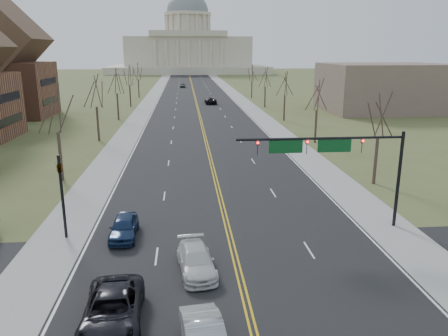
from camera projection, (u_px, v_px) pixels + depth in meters
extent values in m
cube|color=black|center=(195.00, 96.00, 124.53)|extent=(20.00, 380.00, 0.01)
cube|color=black|center=(242.00, 285.00, 24.55)|extent=(120.00, 14.00, 0.01)
cube|color=gray|center=(152.00, 97.00, 123.48)|extent=(4.00, 380.00, 0.03)
cube|color=gray|center=(236.00, 96.00, 125.57)|extent=(4.00, 380.00, 0.03)
cube|color=gold|center=(195.00, 96.00, 124.53)|extent=(0.42, 380.00, 0.01)
cube|color=silver|center=(160.00, 97.00, 123.67)|extent=(0.15, 380.00, 0.01)
cube|color=silver|center=(229.00, 96.00, 125.38)|extent=(0.15, 380.00, 0.01)
cube|color=beige|center=(189.00, 69.00, 258.59)|extent=(90.00, 60.00, 4.00)
cube|color=beige|center=(188.00, 51.00, 255.97)|extent=(70.00, 40.00, 16.00)
cube|color=beige|center=(188.00, 33.00, 233.78)|extent=(42.00, 3.00, 3.00)
cylinder|color=beige|center=(188.00, 26.00, 252.31)|extent=(24.00, 24.00, 12.00)
cylinder|color=beige|center=(188.00, 14.00, 250.54)|extent=(27.00, 27.00, 1.60)
ellipsoid|color=slate|center=(187.00, 13.00, 250.33)|extent=(24.00, 24.00, 22.80)
cylinder|color=black|center=(398.00, 180.00, 31.91)|extent=(0.24, 0.24, 7.20)
cylinder|color=black|center=(321.00, 138.00, 30.55)|extent=(12.00, 0.18, 0.18)
imported|color=black|center=(362.00, 145.00, 30.96)|extent=(0.35, 0.40, 1.10)
sphere|color=#FF0C0C|center=(363.00, 141.00, 30.72)|extent=(0.18, 0.18, 0.18)
imported|color=black|center=(307.00, 146.00, 30.61)|extent=(0.35, 0.40, 1.10)
sphere|color=#FF0C0C|center=(308.00, 142.00, 30.37)|extent=(0.18, 0.18, 0.18)
imported|color=black|center=(257.00, 147.00, 30.30)|extent=(0.35, 0.40, 1.10)
sphere|color=#FF0C0C|center=(258.00, 143.00, 30.07)|extent=(0.18, 0.18, 0.18)
cube|color=#0C4C1E|center=(334.00, 146.00, 30.78)|extent=(2.40, 0.12, 0.90)
cube|color=#0C4C1E|center=(286.00, 147.00, 30.48)|extent=(2.40, 0.12, 0.90)
cylinder|color=black|center=(62.00, 197.00, 29.98)|extent=(0.20, 0.20, 6.00)
imported|color=black|center=(59.00, 166.00, 29.40)|extent=(0.32, 0.36, 0.99)
cylinder|color=#372720|center=(376.00, 161.00, 42.59)|extent=(0.32, 0.32, 4.68)
cylinder|color=#372720|center=(60.00, 156.00, 43.71)|extent=(0.32, 0.32, 4.95)
cylinder|color=#372720|center=(316.00, 126.00, 61.82)|extent=(0.32, 0.32, 4.68)
cylinder|color=#372720|center=(98.00, 124.00, 62.93)|extent=(0.32, 0.32, 4.95)
cylinder|color=#372720|center=(284.00, 108.00, 81.05)|extent=(0.32, 0.32, 4.68)
cylinder|color=#372720|center=(118.00, 107.00, 82.16)|extent=(0.32, 0.32, 4.95)
cylinder|color=#372720|center=(265.00, 97.00, 100.27)|extent=(0.32, 0.32, 4.68)
cylinder|color=#372720|center=(130.00, 96.00, 101.39)|extent=(0.32, 0.32, 4.95)
cylinder|color=#372720|center=(252.00, 89.00, 119.50)|extent=(0.32, 0.32, 4.68)
cylinder|color=#372720|center=(139.00, 89.00, 120.61)|extent=(0.32, 0.32, 4.95)
cube|color=black|center=(10.00, 120.00, 63.63)|extent=(0.10, 9.80, 1.20)
cube|color=black|center=(7.00, 98.00, 62.76)|extent=(0.10, 9.80, 1.20)
cube|color=brown|center=(4.00, 90.00, 85.24)|extent=(17.00, 14.00, 10.50)
cube|color=black|center=(51.00, 100.00, 86.54)|extent=(0.10, 9.80, 1.20)
cube|color=black|center=(49.00, 81.00, 85.58)|extent=(0.10, 9.80, 1.20)
cube|color=brown|center=(384.00, 87.00, 94.02)|extent=(25.00, 20.00, 10.00)
imported|color=black|center=(112.00, 310.00, 20.70)|extent=(2.97, 6.07, 1.66)
imported|color=silver|center=(196.00, 261.00, 25.84)|extent=(2.57, 5.10, 1.42)
imported|color=#15284C|center=(124.00, 227.00, 30.61)|extent=(1.81, 4.48, 1.53)
imported|color=black|center=(211.00, 100.00, 107.16)|extent=(2.84, 5.77, 1.57)
imported|color=#44464A|center=(183.00, 85.00, 153.98)|extent=(1.97, 4.31, 1.43)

